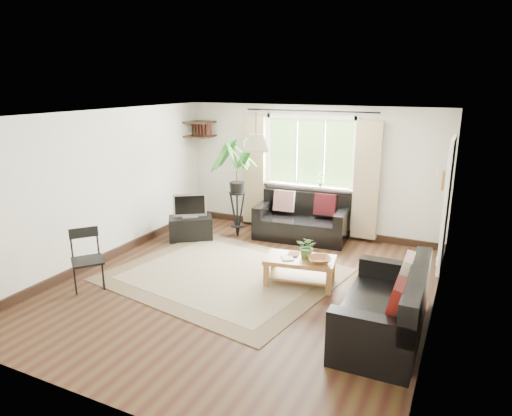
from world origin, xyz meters
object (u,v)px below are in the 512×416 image
at_px(coffee_table, 300,271).
at_px(sofa_back, 301,218).
at_px(folding_chair, 88,262).
at_px(palm_stand, 237,189).
at_px(sofa_right, 383,303).
at_px(tv_stand, 191,228).

bearing_deg(coffee_table, sofa_back, 109.53).
height_order(coffee_table, folding_chair, folding_chair).
relative_size(palm_stand, folding_chair, 2.11).
bearing_deg(palm_stand, coffee_table, -39.99).
height_order(sofa_back, coffee_table, sofa_back).
relative_size(sofa_back, sofa_right, 0.97).
height_order(sofa_back, folding_chair, folding_chair).
distance_m(sofa_back, folding_chair, 3.84).
xyz_separation_m(sofa_back, palm_stand, (-1.13, -0.38, 0.52)).
bearing_deg(palm_stand, sofa_right, -37.57).
relative_size(sofa_back, palm_stand, 0.91).
relative_size(sofa_right, tv_stand, 2.19).
xyz_separation_m(sofa_back, folding_chair, (-1.88, -3.35, 0.04)).
height_order(sofa_right, tv_stand, sofa_right).
height_order(tv_stand, palm_stand, palm_stand).
relative_size(coffee_table, palm_stand, 0.54).
bearing_deg(folding_chair, palm_stand, 25.09).
relative_size(coffee_table, tv_stand, 1.26).
relative_size(sofa_right, coffee_table, 1.74).
bearing_deg(tv_stand, sofa_back, -8.06).
height_order(coffee_table, tv_stand, tv_stand).
height_order(sofa_back, sofa_right, sofa_right).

